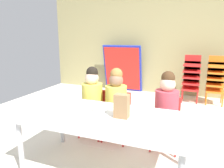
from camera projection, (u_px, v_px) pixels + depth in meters
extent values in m
cube|color=silver|center=(137.00, 147.00, 2.62)|extent=(5.77, 5.29, 0.02)
cube|color=#336BB2|center=(146.00, 131.00, 3.02)|extent=(0.43, 0.43, 0.00)
cube|color=silver|center=(103.00, 139.00, 2.78)|extent=(0.43, 0.43, 0.00)
cube|color=#B24C47|center=(90.00, 102.00, 4.33)|extent=(0.43, 0.43, 0.00)
cube|color=tan|center=(171.00, 33.00, 4.71)|extent=(5.77, 0.10, 2.71)
cube|color=white|center=(105.00, 117.00, 2.04)|extent=(1.61, 0.79, 0.04)
cylinder|color=#B2B2B7|center=(21.00, 147.00, 2.06)|extent=(0.05, 0.05, 0.53)
cylinder|color=#B2B2B7|center=(62.00, 122.00, 2.67)|extent=(0.05, 0.05, 0.53)
cylinder|color=#B2B2B7|center=(186.00, 143.00, 2.15)|extent=(0.05, 0.05, 0.53)
cube|color=red|center=(93.00, 115.00, 2.81)|extent=(0.32, 0.30, 0.03)
cube|color=red|center=(97.00, 100.00, 2.92)|extent=(0.29, 0.02, 0.30)
cylinder|color=#D8C64C|center=(92.00, 98.00, 2.77)|extent=(0.32, 0.32, 0.38)
sphere|color=beige|center=(92.00, 78.00, 2.71)|extent=(0.17, 0.17, 0.17)
sphere|color=black|center=(92.00, 73.00, 2.70)|extent=(0.15, 0.15, 0.15)
cylinder|color=red|center=(78.00, 128.00, 2.78)|extent=(0.02, 0.02, 0.28)
cylinder|color=red|center=(98.00, 131.00, 2.68)|extent=(0.02, 0.02, 0.28)
cylinder|color=red|center=(88.00, 120.00, 3.02)|extent=(0.02, 0.02, 0.28)
cylinder|color=red|center=(107.00, 123.00, 2.91)|extent=(0.02, 0.02, 0.28)
cube|color=red|center=(116.00, 118.00, 2.70)|extent=(0.32, 0.30, 0.03)
cube|color=red|center=(120.00, 103.00, 2.80)|extent=(0.29, 0.02, 0.30)
cylinder|color=#D8C64C|center=(116.00, 101.00, 2.65)|extent=(0.28, 0.28, 0.38)
sphere|color=#8C664C|center=(116.00, 80.00, 2.59)|extent=(0.17, 0.17, 0.17)
sphere|color=olive|center=(116.00, 74.00, 2.59)|extent=(0.15, 0.15, 0.15)
cylinder|color=red|center=(101.00, 132.00, 2.66)|extent=(0.02, 0.02, 0.28)
cylinder|color=red|center=(123.00, 135.00, 2.56)|extent=(0.02, 0.02, 0.28)
cylinder|color=red|center=(109.00, 124.00, 2.90)|extent=(0.02, 0.02, 0.28)
cylinder|color=red|center=(130.00, 127.00, 2.80)|extent=(0.02, 0.02, 0.28)
cube|color=red|center=(165.00, 125.00, 2.48)|extent=(0.32, 0.30, 0.03)
cube|color=red|center=(168.00, 109.00, 2.58)|extent=(0.29, 0.02, 0.30)
cylinder|color=#BF3F4C|center=(166.00, 107.00, 2.43)|extent=(0.28, 0.28, 0.38)
sphere|color=beige|center=(168.00, 84.00, 2.37)|extent=(0.17, 0.17, 0.17)
sphere|color=#472D19|center=(168.00, 78.00, 2.37)|extent=(0.15, 0.15, 0.15)
cylinder|color=red|center=(150.00, 140.00, 2.45)|extent=(0.02, 0.02, 0.28)
cylinder|color=red|center=(176.00, 145.00, 2.35)|extent=(0.02, 0.02, 0.28)
cylinder|color=red|center=(155.00, 131.00, 2.68)|extent=(0.02, 0.02, 0.28)
cylinder|color=red|center=(178.00, 135.00, 2.58)|extent=(0.02, 0.02, 0.28)
cube|color=red|center=(190.00, 89.00, 4.30)|extent=(0.32, 0.30, 0.03)
cube|color=red|center=(191.00, 83.00, 4.41)|extent=(0.30, 0.02, 0.18)
cube|color=red|center=(191.00, 83.00, 4.28)|extent=(0.32, 0.30, 0.03)
cube|color=red|center=(191.00, 77.00, 4.39)|extent=(0.30, 0.02, 0.18)
cube|color=red|center=(191.00, 77.00, 4.25)|extent=(0.32, 0.30, 0.03)
cube|color=red|center=(192.00, 72.00, 4.36)|extent=(0.30, 0.02, 0.18)
cube|color=red|center=(192.00, 71.00, 4.23)|extent=(0.32, 0.30, 0.03)
cube|color=red|center=(192.00, 66.00, 4.33)|extent=(0.30, 0.02, 0.18)
cube|color=red|center=(192.00, 65.00, 4.20)|extent=(0.32, 0.30, 0.03)
cube|color=red|center=(193.00, 60.00, 4.31)|extent=(0.30, 0.02, 0.18)
cylinder|color=red|center=(182.00, 96.00, 4.27)|extent=(0.02, 0.02, 0.26)
cylinder|color=red|center=(197.00, 98.00, 4.17)|extent=(0.02, 0.02, 0.26)
cylinder|color=red|center=(183.00, 93.00, 4.50)|extent=(0.02, 0.02, 0.26)
cylinder|color=red|center=(197.00, 94.00, 4.40)|extent=(0.02, 0.02, 0.26)
cube|color=orange|center=(215.00, 91.00, 4.15)|extent=(0.32, 0.30, 0.03)
cube|color=orange|center=(215.00, 85.00, 4.25)|extent=(0.30, 0.02, 0.18)
cube|color=orange|center=(215.00, 85.00, 4.12)|extent=(0.32, 0.30, 0.03)
cube|color=orange|center=(215.00, 79.00, 4.23)|extent=(0.30, 0.02, 0.18)
cube|color=orange|center=(216.00, 79.00, 4.09)|extent=(0.32, 0.30, 0.03)
cube|color=orange|center=(216.00, 73.00, 4.20)|extent=(0.30, 0.02, 0.18)
cube|color=orange|center=(217.00, 72.00, 4.07)|extent=(0.32, 0.30, 0.03)
cube|color=orange|center=(217.00, 67.00, 4.17)|extent=(0.30, 0.02, 0.18)
cube|color=orange|center=(217.00, 66.00, 4.04)|extent=(0.32, 0.30, 0.03)
cube|color=orange|center=(217.00, 60.00, 4.15)|extent=(0.30, 0.02, 0.18)
cylinder|color=orange|center=(206.00, 99.00, 4.11)|extent=(0.02, 0.02, 0.26)
cylinder|color=orange|center=(223.00, 100.00, 4.01)|extent=(0.02, 0.02, 0.26)
cylinder|color=orange|center=(206.00, 95.00, 4.34)|extent=(0.02, 0.02, 0.26)
cylinder|color=orange|center=(221.00, 97.00, 4.24)|extent=(0.02, 0.02, 0.26)
cube|color=#1E33BF|center=(123.00, 68.00, 5.10)|extent=(0.90, 0.28, 1.09)
cube|color=red|center=(122.00, 69.00, 5.07)|extent=(0.83, 0.23, 0.99)
cube|color=#9E754C|center=(122.00, 106.00, 1.97)|extent=(0.13, 0.09, 0.22)
cylinder|color=white|center=(97.00, 111.00, 2.15)|extent=(0.18, 0.18, 0.01)
torus|color=white|center=(97.00, 109.00, 2.14)|extent=(0.11, 0.11, 0.03)
torus|color=white|center=(88.00, 108.00, 2.19)|extent=(0.12, 0.12, 0.03)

